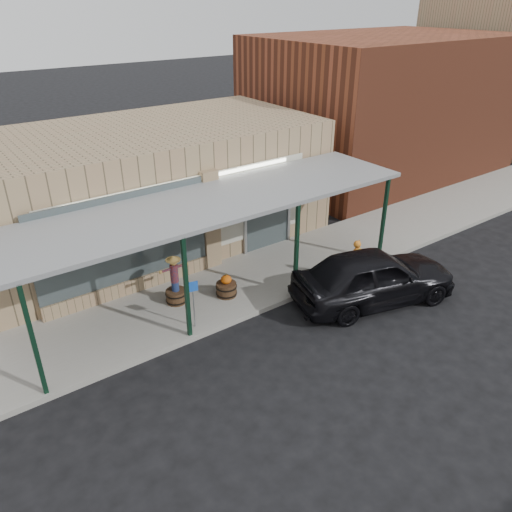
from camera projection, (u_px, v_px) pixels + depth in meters
ground at (294, 356)px, 12.66m from camera, size 120.00×120.00×0.00m
sidewalk at (219, 292)px, 15.21m from camera, size 40.00×3.20×0.15m
storefront at (148, 188)px, 17.54m from camera, size 12.00×6.25×4.20m
awning at (216, 203)px, 13.81m from camera, size 12.00×3.00×3.04m
block_buildings_near at (181, 127)px, 18.55m from camera, size 61.00×8.00×8.00m
barrel_scarecrow at (175, 287)px, 14.37m from camera, size 0.93×0.66×1.52m
barrel_pumpkin at (226, 288)px, 14.82m from camera, size 0.75×0.75×0.72m
handicap_sign at (193, 298)px, 13.12m from camera, size 0.29×0.08×1.40m
parked_sedan at (374, 276)px, 14.56m from camera, size 5.22×3.16×1.66m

